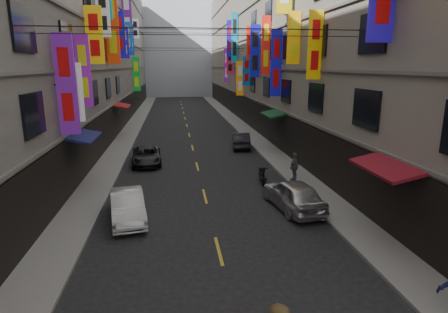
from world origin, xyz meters
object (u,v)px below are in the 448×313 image
object	(u,v)px
car_left_mid	(128,206)
pedestrian_rfar	(295,166)
car_right_far	(241,140)
car_right_mid	(293,194)
scooter_far_right	(262,176)
car_left_far	(147,156)

from	to	relation	value
car_left_mid	pedestrian_rfar	bearing A→B (deg)	16.31
car_right_far	car_right_mid	bearing A→B (deg)	97.58
car_right_mid	scooter_far_right	bearing A→B (deg)	-91.11
car_left_mid	car_left_far	xyz separation A→B (m)	(0.20, 9.71, -0.07)
car_left_far	car_right_far	bearing A→B (deg)	26.72
scooter_far_right	car_right_mid	xyz separation A→B (m)	(0.49, -4.18, 0.29)
car_right_mid	pedestrian_rfar	xyz separation A→B (m)	(1.40, 4.08, 0.22)
car_left_mid	car_right_far	xyz separation A→B (m)	(7.63, 14.07, -0.01)
car_right_mid	car_right_far	bearing A→B (deg)	-97.82
car_left_mid	pedestrian_rfar	distance (m)	10.03
scooter_far_right	pedestrian_rfar	world-z (taller)	pedestrian_rfar
car_left_far	car_right_mid	world-z (taller)	car_right_mid
scooter_far_right	car_left_mid	distance (m)	8.42
car_left_mid	car_right_far	bearing A→B (deg)	52.11
car_right_mid	pedestrian_rfar	bearing A→B (deg)	-116.77
car_left_far	car_right_mid	size ratio (longest dim) A/B	0.98
car_left_far	pedestrian_rfar	bearing A→B (deg)	-34.95
car_left_far	car_right_far	distance (m)	8.61
scooter_far_right	car_left_far	distance (m)	8.70
scooter_far_right	pedestrian_rfar	distance (m)	1.96
car_left_mid	car_right_mid	world-z (taller)	car_right_mid
car_left_mid	pedestrian_rfar	world-z (taller)	pedestrian_rfar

